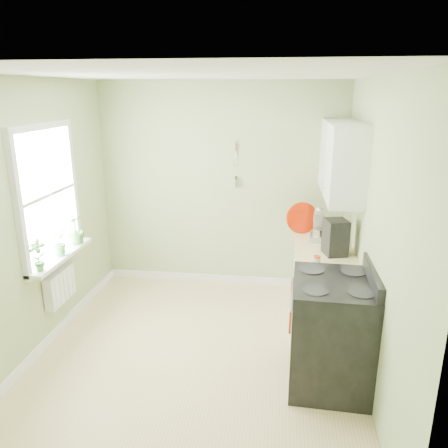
# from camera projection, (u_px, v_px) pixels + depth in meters

# --- Properties ---
(floor) EXTENTS (3.20, 3.60, 0.02)m
(floor) POSITION_uv_depth(u_px,v_px,m) (197.00, 356.00, 4.43)
(floor) COLOR tan
(floor) RESTS_ON ground
(ceiling) EXTENTS (3.20, 3.60, 0.02)m
(ceiling) POSITION_uv_depth(u_px,v_px,m) (191.00, 73.00, 3.64)
(ceiling) COLOR white
(ceiling) RESTS_ON wall_back
(wall_back) EXTENTS (3.20, 0.02, 2.70)m
(wall_back) POSITION_uv_depth(u_px,v_px,m) (221.00, 187.00, 5.75)
(wall_back) COLOR #A7B97E
(wall_back) RESTS_ON floor
(wall_left) EXTENTS (0.02, 3.60, 2.70)m
(wall_left) POSITION_uv_depth(u_px,v_px,m) (31.00, 222.00, 4.23)
(wall_left) COLOR #A7B97E
(wall_left) RESTS_ON floor
(wall_right) EXTENTS (0.02, 3.60, 2.70)m
(wall_right) POSITION_uv_depth(u_px,v_px,m) (374.00, 235.00, 3.83)
(wall_right) COLOR #A7B97E
(wall_right) RESTS_ON floor
(base_cabinets) EXTENTS (0.60, 1.60, 0.87)m
(base_cabinets) POSITION_uv_depth(u_px,v_px,m) (322.00, 282.00, 5.09)
(base_cabinets) COLOR white
(base_cabinets) RESTS_ON floor
(countertop) EXTENTS (0.64, 1.60, 0.04)m
(countertop) POSITION_uv_depth(u_px,v_px,m) (324.00, 245.00, 4.96)
(countertop) COLOR beige
(countertop) RESTS_ON base_cabinets
(upper_cabinets) EXTENTS (0.35, 1.40, 0.80)m
(upper_cabinets) POSITION_uv_depth(u_px,v_px,m) (341.00, 159.00, 4.75)
(upper_cabinets) COLOR white
(upper_cabinets) RESTS_ON wall_right
(window) EXTENTS (0.06, 1.14, 1.44)m
(window) POSITION_uv_depth(u_px,v_px,m) (47.00, 195.00, 4.46)
(window) COLOR white
(window) RESTS_ON wall_left
(window_sill) EXTENTS (0.18, 1.14, 0.04)m
(window_sill) POSITION_uv_depth(u_px,v_px,m) (61.00, 256.00, 4.64)
(window_sill) COLOR white
(window_sill) RESTS_ON wall_left
(radiator) EXTENTS (0.12, 0.50, 0.35)m
(radiator) POSITION_uv_depth(u_px,v_px,m) (60.00, 286.00, 4.70)
(radiator) COLOR white
(radiator) RESTS_ON wall_left
(wall_utensils) EXTENTS (0.02, 0.14, 0.58)m
(wall_utensils) POSITION_uv_depth(u_px,v_px,m) (236.00, 172.00, 5.63)
(wall_utensils) COLOR beige
(wall_utensils) RESTS_ON wall_back
(stove) EXTENTS (0.75, 0.85, 1.13)m
(stove) POSITION_uv_depth(u_px,v_px,m) (331.00, 332.00, 3.89)
(stove) COLOR black
(stove) RESTS_ON floor
(stand_mixer) EXTENTS (0.22, 0.32, 0.37)m
(stand_mixer) POSITION_uv_depth(u_px,v_px,m) (319.00, 227.00, 5.03)
(stand_mixer) COLOR #B2B2B7
(stand_mixer) RESTS_ON countertop
(kettle) EXTENTS (0.17, 0.10, 0.17)m
(kettle) POSITION_uv_depth(u_px,v_px,m) (300.00, 218.00, 5.64)
(kettle) COLOR silver
(kettle) RESTS_ON countertop
(coffee_maker) EXTENTS (0.27, 0.29, 0.38)m
(coffee_maker) POSITION_uv_depth(u_px,v_px,m) (335.00, 238.00, 4.57)
(coffee_maker) COLOR black
(coffee_maker) RESTS_ON countertop
(red_tray) EXTENTS (0.39, 0.16, 0.38)m
(red_tray) POSITION_uv_depth(u_px,v_px,m) (302.00, 218.00, 5.24)
(red_tray) COLOR #A41A00
(red_tray) RESTS_ON countertop
(jar) EXTENTS (0.07, 0.07, 0.08)m
(jar) POSITION_uv_depth(u_px,v_px,m) (317.00, 260.00, 4.36)
(jar) COLOR tan
(jar) RESTS_ON countertop
(plant_a) EXTENTS (0.20, 0.17, 0.32)m
(plant_a) POSITION_uv_depth(u_px,v_px,m) (37.00, 256.00, 4.16)
(plant_a) COLOR #3F7933
(plant_a) RESTS_ON window_sill
(plant_b) EXTENTS (0.15, 0.18, 0.29)m
(plant_b) POSITION_uv_depth(u_px,v_px,m) (60.00, 242.00, 4.58)
(plant_b) COLOR #3F7933
(plant_b) RESTS_ON window_sill
(plant_c) EXTENTS (0.23, 0.23, 0.33)m
(plant_c) POSITION_uv_depth(u_px,v_px,m) (76.00, 230.00, 4.92)
(plant_c) COLOR #3F7933
(plant_c) RESTS_ON window_sill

